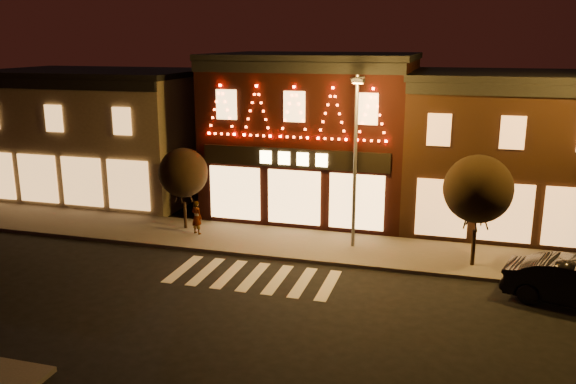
% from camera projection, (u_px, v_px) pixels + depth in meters
% --- Properties ---
extents(ground, '(120.00, 120.00, 0.00)m').
position_uv_depth(ground, '(213.00, 322.00, 19.59)').
color(ground, black).
rests_on(ground, ground).
extents(sidewalk_far, '(44.00, 4.00, 0.15)m').
position_uv_depth(sidewalk_far, '(326.00, 247.00, 26.48)').
color(sidewalk_far, '#47423D').
rests_on(sidewalk_far, ground).
extents(building_left, '(12.20, 8.28, 7.30)m').
position_uv_depth(building_left, '(100.00, 133.00, 35.19)').
color(building_left, '#716450').
rests_on(building_left, ground).
extents(building_pulp, '(10.20, 8.34, 8.30)m').
position_uv_depth(building_pulp, '(315.00, 133.00, 31.57)').
color(building_pulp, black).
rests_on(building_pulp, ground).
extents(building_right_a, '(9.20, 8.28, 7.50)m').
position_uv_depth(building_right_a, '(504.00, 150.00, 29.13)').
color(building_right_a, '#371E13').
rests_on(building_right_a, ground).
extents(streetlamp_mid, '(0.59, 1.71, 7.43)m').
position_uv_depth(streetlamp_mid, '(356.00, 149.00, 25.08)').
color(streetlamp_mid, '#59595E').
rests_on(streetlamp_mid, sidewalk_far).
extents(tree_left, '(2.33, 2.33, 3.90)m').
position_uv_depth(tree_left, '(183.00, 173.00, 28.22)').
color(tree_left, black).
rests_on(tree_left, sidewalk_far).
extents(tree_right, '(2.69, 2.69, 4.50)m').
position_uv_depth(tree_right, '(478.00, 189.00, 23.38)').
color(tree_right, black).
rests_on(tree_right, sidewalk_far).
extents(pedestrian, '(0.68, 0.56, 1.59)m').
position_uv_depth(pedestrian, '(197.00, 217.00, 27.83)').
color(pedestrian, gray).
rests_on(pedestrian, sidewalk_far).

